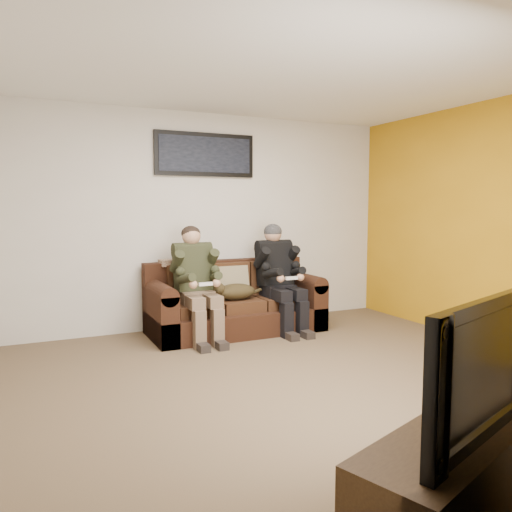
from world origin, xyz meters
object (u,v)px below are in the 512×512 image
sofa (234,305)px  television (463,364)px  framed_poster (205,155)px  tv_stand (458,474)px  cat (234,291)px  person_left (196,277)px  person_right (279,271)px

sofa → television: television is taller
framed_poster → tv_stand: size_ratio=0.93×
cat → television: size_ratio=0.59×
sofa → tv_stand: bearing=-96.5°
tv_stand → cat: bearing=64.8°
cat → television: 3.63m
sofa → television: size_ratio=1.80×
tv_stand → framed_poster: bearing=67.5°
person_left → tv_stand: person_left is taller
person_left → sofa: bearing=18.0°
cat → person_left: bearing=-179.9°
sofa → person_right: (0.52, -0.17, 0.39)m
person_right → sofa: bearing=162.1°
cat → framed_poster: (-0.14, 0.56, 1.60)m
television → tv_stand: bearing=0.0°
person_left → tv_stand: bearing=-88.6°
person_right → television: (-0.94, -3.60, 0.04)m
sofa → person_right: size_ratio=1.59×
framed_poster → tv_stand: 4.58m
person_right → television: bearing=-104.7°
cat → television: bearing=-95.8°
sofa → tv_stand: 3.80m
cat → tv_stand: (-0.37, -3.61, -0.29)m
person_left → cat: bearing=0.1°
television → person_right: bearing=56.0°
person_right → framed_poster: (-0.72, 0.56, 1.40)m
person_right → framed_poster: size_ratio=1.01×
cat → tv_stand: size_ratio=0.49×
sofa → person_right: bearing=-17.9°
television → sofa: bearing=64.2°
person_left → framed_poster: bearing=60.6°
sofa → framed_poster: framed_poster is taller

